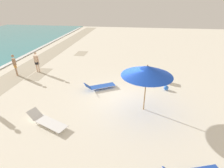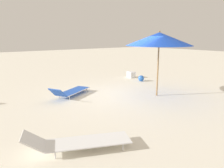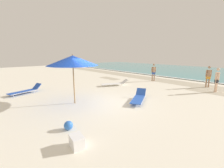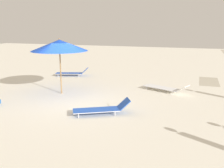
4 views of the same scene
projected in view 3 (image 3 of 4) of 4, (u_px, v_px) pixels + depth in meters
ground_plane at (99, 104)px, 8.47m from camera, size 60.00×60.00×0.16m
ocean_water at (214, 73)px, 21.86m from camera, size 60.00×18.54×0.07m
beach_umbrella at (73, 61)px, 7.96m from camera, size 2.71×2.71×2.71m
sun_lounger_under_umbrella at (26, 91)px, 10.43m from camera, size 1.23×2.25×0.56m
sun_lounger_beside_umbrella at (115, 83)px, 13.03m from camera, size 1.48×2.40×0.49m
sun_lounger_near_water_left at (139, 98)px, 8.76m from camera, size 1.59×2.18×0.55m
beachgoer_wading_adult at (154, 71)px, 14.98m from camera, size 0.33×0.37×1.76m
beachgoer_shoreline_child at (208, 75)px, 12.24m from camera, size 0.35×0.34×1.76m
beachgoer_strolling_adult at (217, 78)px, 10.67m from camera, size 0.27×0.45×1.76m
beach_ball at (68, 125)px, 5.46m from camera, size 0.33×0.33×0.33m
cooler_box at (77, 141)px, 4.43m from camera, size 0.55×0.42×0.37m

